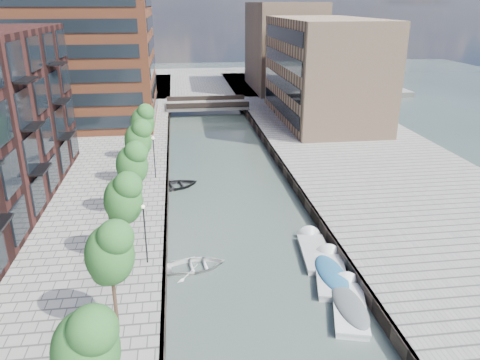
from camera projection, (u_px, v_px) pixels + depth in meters
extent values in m
plane|color=#38473F|center=(229.00, 184.00, 46.85)|extent=(300.00, 300.00, 0.00)
cube|color=gray|center=(381.00, 172.00, 48.67)|extent=(20.00, 140.00, 1.00)
cube|color=#332823|center=(167.00, 182.00, 45.91)|extent=(0.25, 140.00, 1.00)
cube|color=#332823|center=(289.00, 176.00, 47.43)|extent=(0.25, 140.00, 1.00)
cube|color=gray|center=(198.00, 83.00, 102.22)|extent=(80.00, 40.00, 1.00)
cube|color=brown|center=(80.00, 10.00, 62.17)|extent=(18.00, 18.00, 30.00)
cube|color=tan|center=(323.00, 70.00, 66.36)|extent=(12.00, 25.00, 14.00)
cube|color=tan|center=(283.00, 46.00, 90.08)|extent=(12.00, 20.00, 16.00)
cube|color=gray|center=(207.00, 105.00, 76.01)|extent=(13.00, 6.00, 0.60)
cube|color=#332823|center=(208.00, 105.00, 73.21)|extent=(13.00, 0.40, 0.80)
cube|color=#332823|center=(206.00, 98.00, 78.39)|extent=(13.00, 0.40, 0.80)
ellipsoid|color=#205722|center=(85.00, 345.00, 17.04)|extent=(2.50, 2.50, 3.25)
cylinder|color=#382619|center=(115.00, 296.00, 24.49)|extent=(0.20, 0.20, 3.20)
ellipsoid|color=#205722|center=(109.00, 251.00, 23.52)|extent=(2.50, 2.50, 3.25)
cylinder|color=#382619|center=(127.00, 235.00, 30.97)|extent=(0.20, 0.20, 3.20)
ellipsoid|color=#205722|center=(123.00, 197.00, 30.00)|extent=(2.50, 2.50, 3.25)
cylinder|color=#382619|center=(135.00, 194.00, 37.45)|extent=(0.20, 0.20, 3.20)
ellipsoid|color=#205722|center=(132.00, 162.00, 36.48)|extent=(2.50, 2.50, 3.25)
cylinder|color=#382619|center=(140.00, 166.00, 43.94)|extent=(0.20, 0.20, 3.20)
ellipsoid|color=#205722|center=(138.00, 138.00, 42.96)|extent=(2.50, 2.50, 3.25)
cylinder|color=#382619|center=(144.00, 145.00, 50.42)|extent=(0.20, 0.20, 3.20)
ellipsoid|color=#205722|center=(143.00, 120.00, 49.44)|extent=(2.50, 2.50, 3.25)
cylinder|color=black|center=(145.00, 235.00, 30.07)|extent=(0.10, 0.10, 4.00)
sphere|color=#FFF2CC|center=(143.00, 207.00, 29.35)|extent=(0.24, 0.24, 0.24)
cylinder|color=black|center=(154.00, 158.00, 44.88)|extent=(0.10, 0.10, 4.00)
sphere|color=#FFF2CC|center=(153.00, 138.00, 44.17)|extent=(0.24, 0.24, 0.24)
imported|color=silver|center=(195.00, 268.00, 31.95)|extent=(4.64, 3.63, 0.88)
imported|color=black|center=(175.00, 188.00, 45.83)|extent=(5.45, 4.55, 0.97)
cube|color=#B3B3B1|center=(315.00, 256.00, 33.34)|extent=(2.34, 5.12, 0.70)
cube|color=#B3B3B1|center=(316.00, 252.00, 33.21)|extent=(2.44, 5.23, 0.11)
cone|color=#B3B3B1|center=(309.00, 239.00, 35.64)|extent=(1.92, 1.16, 1.83)
cube|color=silver|center=(331.00, 279.00, 30.61)|extent=(2.98, 5.35, 0.71)
cube|color=silver|center=(331.00, 274.00, 30.48)|extent=(3.09, 5.48, 0.11)
cone|color=silver|center=(328.00, 259.00, 32.95)|extent=(2.05, 1.39, 1.87)
ellipsoid|color=#1D5987|center=(331.00, 273.00, 30.46)|extent=(2.77, 4.90, 0.62)
cube|color=white|center=(349.00, 312.00, 27.37)|extent=(3.05, 5.17, 0.69)
cube|color=white|center=(350.00, 307.00, 27.23)|extent=(3.16, 5.30, 0.11)
cone|color=white|center=(346.00, 288.00, 29.60)|extent=(1.99, 1.40, 1.80)
ellipsoid|color=#525659|center=(350.00, 306.00, 27.22)|extent=(2.84, 4.73, 0.59)
imported|color=#ACAFB1|center=(278.00, 107.00, 72.86)|extent=(1.66, 3.79, 1.27)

